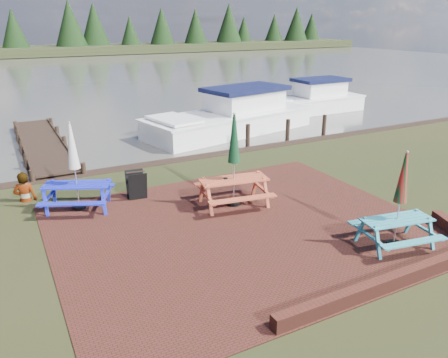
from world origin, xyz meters
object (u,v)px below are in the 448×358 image
at_px(boat_far, 311,101).
at_px(picnic_table_blue, 76,180).
at_px(chalkboard, 136,185).
at_px(jetty, 43,144).
at_px(boat_near, 233,118).
at_px(person, 21,173).
at_px(picnic_table_red, 234,175).
at_px(picnic_table_teal, 398,215).

bearing_deg(boat_far, picnic_table_blue, 119.14).
distance_m(chalkboard, jetty, 7.45).
bearing_deg(boat_near, boat_far, -83.15).
height_order(boat_near, person, boat_near).
xyz_separation_m(chalkboard, boat_near, (6.75, 6.52, 0.04)).
height_order(picnic_table_red, chalkboard, picnic_table_red).
bearing_deg(person, boat_near, -134.22).
bearing_deg(person, picnic_table_red, 166.95).
height_order(picnic_table_teal, boat_near, picnic_table_teal).
height_order(picnic_table_blue, person, picnic_table_blue).
xyz_separation_m(picnic_table_teal, person, (-7.26, 6.81, 0.07)).
relative_size(picnic_table_red, picnic_table_blue, 1.07).
xyz_separation_m(picnic_table_blue, chalkboard, (1.62, -0.07, -0.41)).
bearing_deg(picnic_table_teal, picnic_table_blue, 147.58).
xyz_separation_m(picnic_table_red, boat_far, (10.86, 10.33, -0.49)).
xyz_separation_m(picnic_table_teal, boat_far, (8.74, 14.10, -0.37)).
bearing_deg(jetty, picnic_table_teal, -64.24).
distance_m(picnic_table_blue, boat_far, 17.06).
relative_size(picnic_table_red, jetty, 0.29).
distance_m(boat_far, person, 17.59).
bearing_deg(person, picnic_table_teal, 154.41).
distance_m(picnic_table_blue, chalkboard, 1.67).
relative_size(picnic_table_blue, boat_near, 0.27).
distance_m(jetty, boat_near, 8.52).
bearing_deg(chalkboard, picnic_table_red, -30.15).
distance_m(boat_near, boat_far, 6.72).
xyz_separation_m(jetty, boat_far, (14.86, 1.41, 0.31)).
relative_size(boat_far, person, 3.91).
relative_size(jetty, person, 5.28).
height_order(boat_near, boat_far, boat_near).
xyz_separation_m(chalkboard, jetty, (-1.74, 7.24, -0.32)).
bearing_deg(boat_far, person, 113.43).
bearing_deg(picnic_table_blue, person, 158.27).
height_order(picnic_table_red, boat_far, picnic_table_red).
distance_m(picnic_table_teal, chalkboard, 7.00).
bearing_deg(chalkboard, boat_near, 50.47).
height_order(picnic_table_teal, picnic_table_blue, picnic_table_blue).
distance_m(picnic_table_teal, boat_near, 12.20).
height_order(boat_far, person, person).
distance_m(picnic_table_teal, picnic_table_blue, 8.15).
bearing_deg(picnic_table_blue, chalkboard, 21.84).
distance_m(chalkboard, person, 3.21).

